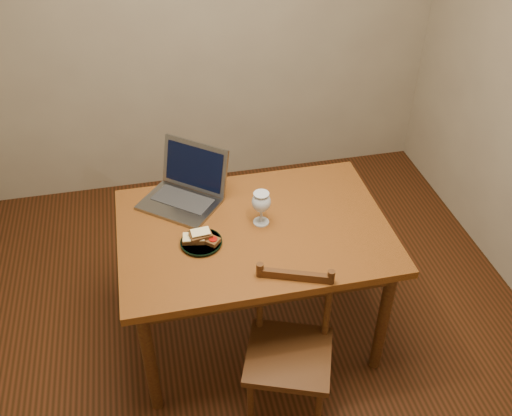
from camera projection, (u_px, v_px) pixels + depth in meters
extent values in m
cube|color=black|center=(253.00, 337.00, 3.17)|extent=(3.20, 3.20, 0.02)
cube|color=gray|center=(199.00, 5.00, 3.59)|extent=(3.20, 0.02, 2.60)
cube|color=#4C280C|center=(254.00, 231.00, 2.76)|extent=(1.30, 0.90, 0.04)
cylinder|color=#34160B|center=(150.00, 361.00, 2.61)|extent=(0.06, 0.06, 0.70)
cylinder|color=#34160B|center=(383.00, 320.00, 2.80)|extent=(0.06, 0.06, 0.70)
cylinder|color=#34160B|center=(141.00, 253.00, 3.18)|extent=(0.06, 0.06, 0.70)
cylinder|color=#34160B|center=(335.00, 225.00, 3.37)|extent=(0.06, 0.06, 0.70)
cube|color=#34160B|center=(289.00, 356.00, 2.58)|extent=(0.48, 0.47, 0.04)
cube|color=#34160B|center=(295.00, 281.00, 2.49)|extent=(0.30, 0.13, 0.11)
cylinder|color=black|center=(201.00, 243.00, 2.65)|extent=(0.20, 0.20, 0.02)
cube|color=slate|center=(179.00, 204.00, 2.88)|extent=(0.45, 0.43, 0.02)
cube|color=slate|center=(195.00, 166.00, 2.92)|extent=(0.34, 0.29, 0.25)
cube|color=black|center=(195.00, 166.00, 2.92)|extent=(0.29, 0.25, 0.20)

